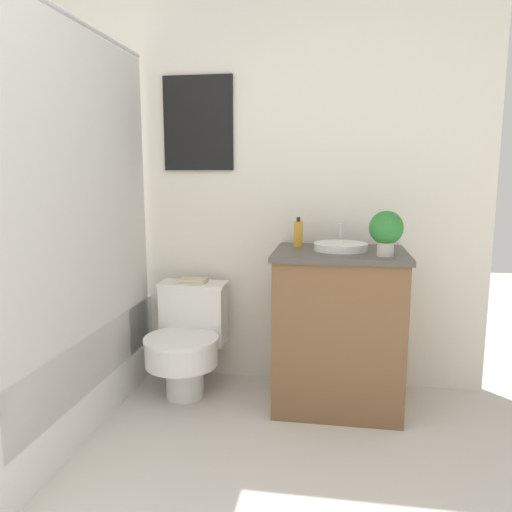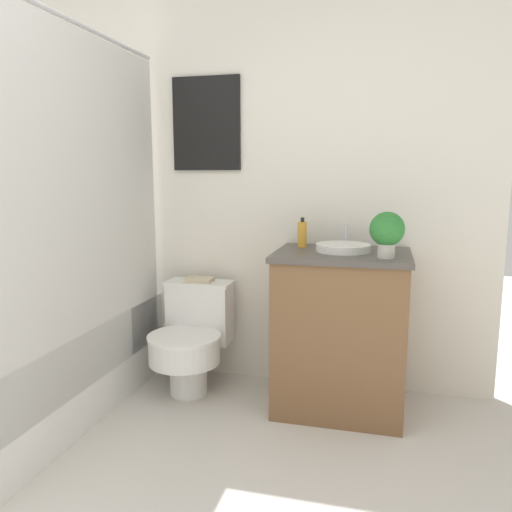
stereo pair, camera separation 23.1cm
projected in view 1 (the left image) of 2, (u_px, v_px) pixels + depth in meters
The scene contains 8 objects.
wall_back at pixel (221, 179), 3.06m from camera, with size 3.17×0.07×2.50m.
shower_area at pixel (43, 368), 2.55m from camera, with size 0.62×1.56×1.98m.
toilet at pixel (187, 338), 2.93m from camera, with size 0.42×0.57×0.64m.
vanity at pixel (338, 328), 2.76m from camera, with size 0.71×0.56×0.87m.
sink at pixel (340, 246), 2.71m from camera, with size 0.29×0.33×0.13m.
soap_bottle at pixel (298, 234), 2.84m from camera, with size 0.05×0.05×0.17m.
potted_plant at pixel (386, 230), 2.50m from camera, with size 0.17×0.17×0.23m.
book_on_tank at pixel (193, 280), 3.01m from camera, with size 0.17×0.11×0.02m.
Camera 1 is at (0.71, -0.85, 1.28)m, focal length 35.00 mm.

